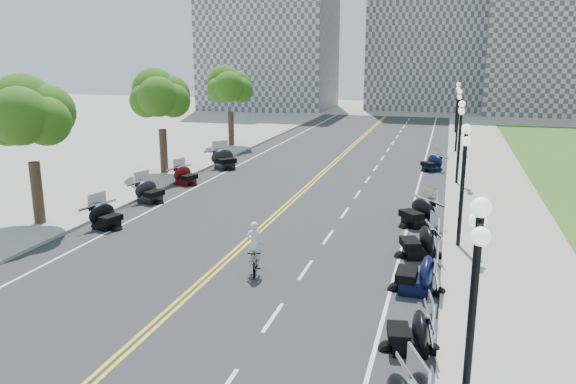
# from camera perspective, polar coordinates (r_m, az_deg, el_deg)

# --- Properties ---
(ground) EXTENTS (160.00, 160.00, 0.00)m
(ground) POSITION_cam_1_polar(r_m,az_deg,el_deg) (21.79, -6.45, -7.03)
(ground) COLOR gray
(road) EXTENTS (16.00, 90.00, 0.01)m
(road) POSITION_cam_1_polar(r_m,az_deg,el_deg) (30.83, 0.60, -0.71)
(road) COLOR #333335
(road) RESTS_ON ground
(centerline_yellow_a) EXTENTS (0.12, 90.00, 0.00)m
(centerline_yellow_a) POSITION_cam_1_polar(r_m,az_deg,el_deg) (30.86, 0.39, -0.68)
(centerline_yellow_a) COLOR yellow
(centerline_yellow_a) RESTS_ON road
(centerline_yellow_b) EXTENTS (0.12, 90.00, 0.00)m
(centerline_yellow_b) POSITION_cam_1_polar(r_m,az_deg,el_deg) (30.80, 0.82, -0.71)
(centerline_yellow_b) COLOR yellow
(centerline_yellow_b) RESTS_ON road
(edge_line_north) EXTENTS (0.12, 90.00, 0.00)m
(edge_line_north) POSITION_cam_1_polar(r_m,az_deg,el_deg) (29.84, 12.54, -1.52)
(edge_line_north) COLOR white
(edge_line_north) RESTS_ON road
(edge_line_south) EXTENTS (0.12, 90.00, 0.00)m
(edge_line_south) POSITION_cam_1_polar(r_m,az_deg,el_deg) (33.05, -10.16, 0.08)
(edge_line_south) COLOR white
(edge_line_south) RESTS_ON road
(lane_dash_5) EXTENTS (0.12, 2.00, 0.00)m
(lane_dash_5) POSITION_cam_1_polar(r_m,az_deg,el_deg) (17.32, -1.53, -12.59)
(lane_dash_5) COLOR white
(lane_dash_5) RESTS_ON road
(lane_dash_6) EXTENTS (0.12, 2.00, 0.00)m
(lane_dash_6) POSITION_cam_1_polar(r_m,az_deg,el_deg) (20.84, 1.80, -7.90)
(lane_dash_6) COLOR white
(lane_dash_6) RESTS_ON road
(lane_dash_7) EXTENTS (0.12, 2.00, 0.00)m
(lane_dash_7) POSITION_cam_1_polar(r_m,az_deg,el_deg) (24.51, 4.11, -4.57)
(lane_dash_7) COLOR white
(lane_dash_7) RESTS_ON road
(lane_dash_8) EXTENTS (0.12, 2.00, 0.00)m
(lane_dash_8) POSITION_cam_1_polar(r_m,az_deg,el_deg) (28.26, 5.79, -2.11)
(lane_dash_8) COLOR white
(lane_dash_8) RESTS_ON road
(lane_dash_9) EXTENTS (0.12, 2.00, 0.00)m
(lane_dash_9) POSITION_cam_1_polar(r_m,az_deg,el_deg) (32.08, 7.08, -0.23)
(lane_dash_9) COLOR white
(lane_dash_9) RESTS_ON road
(lane_dash_10) EXTENTS (0.12, 2.00, 0.00)m
(lane_dash_10) POSITION_cam_1_polar(r_m,az_deg,el_deg) (35.94, 8.08, 1.25)
(lane_dash_10) COLOR white
(lane_dash_10) RESTS_ON road
(lane_dash_11) EXTENTS (0.12, 2.00, 0.00)m
(lane_dash_11) POSITION_cam_1_polar(r_m,az_deg,el_deg) (39.82, 8.90, 2.44)
(lane_dash_11) COLOR white
(lane_dash_11) RESTS_ON road
(lane_dash_12) EXTENTS (0.12, 2.00, 0.00)m
(lane_dash_12) POSITION_cam_1_polar(r_m,az_deg,el_deg) (43.73, 9.57, 3.42)
(lane_dash_12) COLOR white
(lane_dash_12) RESTS_ON road
(lane_dash_13) EXTENTS (0.12, 2.00, 0.00)m
(lane_dash_13) POSITION_cam_1_polar(r_m,az_deg,el_deg) (47.65, 10.13, 4.24)
(lane_dash_13) COLOR white
(lane_dash_13) RESTS_ON road
(lane_dash_14) EXTENTS (0.12, 2.00, 0.00)m
(lane_dash_14) POSITION_cam_1_polar(r_m,az_deg,el_deg) (51.58, 10.60, 4.93)
(lane_dash_14) COLOR white
(lane_dash_14) RESTS_ON road
(lane_dash_15) EXTENTS (0.12, 2.00, 0.00)m
(lane_dash_15) POSITION_cam_1_polar(r_m,az_deg,el_deg) (55.53, 11.01, 5.52)
(lane_dash_15) COLOR white
(lane_dash_15) RESTS_ON road
(lane_dash_16) EXTENTS (0.12, 2.00, 0.00)m
(lane_dash_16) POSITION_cam_1_polar(r_m,az_deg,el_deg) (59.48, 11.37, 6.04)
(lane_dash_16) COLOR white
(lane_dash_16) RESTS_ON road
(lane_dash_17) EXTENTS (0.12, 2.00, 0.00)m
(lane_dash_17) POSITION_cam_1_polar(r_m,az_deg,el_deg) (63.43, 11.68, 6.49)
(lane_dash_17) COLOR white
(lane_dash_17) RESTS_ON road
(lane_dash_18) EXTENTS (0.12, 2.00, 0.00)m
(lane_dash_18) POSITION_cam_1_polar(r_m,az_deg,el_deg) (67.40, 11.96, 6.89)
(lane_dash_18) COLOR white
(lane_dash_18) RESTS_ON road
(lane_dash_19) EXTENTS (0.12, 2.00, 0.00)m
(lane_dash_19) POSITION_cam_1_polar(r_m,az_deg,el_deg) (71.36, 12.20, 7.24)
(lane_dash_19) COLOR white
(lane_dash_19) RESTS_ON road
(sidewalk_north) EXTENTS (5.00, 90.00, 0.15)m
(sidewalk_north) POSITION_cam_1_polar(r_m,az_deg,el_deg) (29.89, 20.41, -1.91)
(sidewalk_north) COLOR #9E9991
(sidewalk_north) RESTS_ON ground
(sidewalk_south) EXTENTS (5.00, 90.00, 0.15)m
(sidewalk_south) POSITION_cam_1_polar(r_m,az_deg,el_deg) (35.01, -16.20, 0.61)
(sidewalk_south) COLOR #9E9991
(sidewalk_south) RESTS_ON ground
(distant_block_a) EXTENTS (18.00, 14.00, 26.00)m
(distant_block_a) POSITION_cam_1_polar(r_m,az_deg,el_deg) (85.01, -1.88, 17.30)
(distant_block_a) COLOR gray
(distant_block_a) RESTS_ON ground
(distant_block_b) EXTENTS (16.00, 12.00, 30.00)m
(distant_block_b) POSITION_cam_1_polar(r_m,az_deg,el_deg) (87.19, 14.06, 18.14)
(distant_block_b) COLOR gray
(distant_block_b) RESTS_ON ground
(distant_block_c) EXTENTS (20.00, 14.00, 22.00)m
(distant_block_c) POSITION_cam_1_polar(r_m,az_deg,el_deg) (85.03, 26.42, 14.58)
(distant_block_c) COLOR gray
(distant_block_c) RESTS_ON ground
(street_lamp_1) EXTENTS (0.50, 1.20, 4.90)m
(street_lamp_1) POSITION_cam_1_polar(r_m,az_deg,el_deg) (11.95, 18.15, -12.20)
(street_lamp_1) COLOR black
(street_lamp_1) RESTS_ON sidewalk_north
(street_lamp_2) EXTENTS (0.50, 1.20, 4.90)m
(street_lamp_2) POSITION_cam_1_polar(r_m,az_deg,el_deg) (23.36, 17.28, 0.51)
(street_lamp_2) COLOR black
(street_lamp_2) RESTS_ON sidewalk_north
(street_lamp_3) EXTENTS (0.50, 1.20, 4.90)m
(street_lamp_3) POSITION_cam_1_polar(r_m,az_deg,el_deg) (35.17, 17.00, 4.81)
(street_lamp_3) COLOR black
(street_lamp_3) RESTS_ON sidewalk_north
(street_lamp_4) EXTENTS (0.50, 1.20, 4.90)m
(street_lamp_4) POSITION_cam_1_polar(r_m,az_deg,el_deg) (47.07, 16.85, 6.93)
(street_lamp_4) COLOR black
(street_lamp_4) RESTS_ON sidewalk_north
(street_lamp_5) EXTENTS (0.50, 1.20, 4.90)m
(street_lamp_5) POSITION_cam_1_polar(r_m,az_deg,el_deg) (59.02, 16.77, 8.20)
(street_lamp_5) COLOR black
(street_lamp_5) RESTS_ON sidewalk_north
(tree_2) EXTENTS (4.80, 4.80, 9.20)m
(tree_2) POSITION_cam_1_polar(r_m,az_deg,el_deg) (27.60, -24.77, 6.36)
(tree_2) COLOR #235619
(tree_2) RESTS_ON sidewalk_south
(tree_3) EXTENTS (4.80, 4.80, 9.20)m
(tree_3) POSITION_cam_1_polar(r_m,az_deg,el_deg) (37.48, -12.78, 8.89)
(tree_3) COLOR #235619
(tree_3) RESTS_ON sidewalk_south
(tree_4) EXTENTS (4.80, 4.80, 9.20)m
(tree_4) POSITION_cam_1_polar(r_m,az_deg,el_deg) (48.33, -5.89, 10.17)
(tree_4) COLOR #235619
(tree_4) RESTS_ON sidewalk_south
(motorcycle_n_4) EXTENTS (2.07, 2.07, 1.26)m
(motorcycle_n_4) POSITION_cam_1_polar(r_m,az_deg,el_deg) (15.63, 12.25, -13.45)
(motorcycle_n_4) COLOR black
(motorcycle_n_4) RESTS_ON road
(motorcycle_n_5) EXTENTS (2.16, 2.16, 1.47)m
(motorcycle_n_5) POSITION_cam_1_polar(r_m,az_deg,el_deg) (19.20, 12.97, -7.88)
(motorcycle_n_5) COLOR black
(motorcycle_n_5) RESTS_ON road
(motorcycle_n_6) EXTENTS (2.53, 2.53, 1.43)m
(motorcycle_n_6) POSITION_cam_1_polar(r_m,az_deg,el_deg) (22.45, 13.12, -4.75)
(motorcycle_n_6) COLOR black
(motorcycle_n_6) RESTS_ON road
(motorcycle_n_7) EXTENTS (2.94, 2.94, 1.46)m
(motorcycle_n_7) POSITION_cam_1_polar(r_m,az_deg,el_deg) (26.48, 13.01, -1.87)
(motorcycle_n_7) COLOR black
(motorcycle_n_7) RESTS_ON road
(motorcycle_n_10) EXTENTS (2.56, 2.56, 1.27)m
(motorcycle_n_10) POSITION_cam_1_polar(r_m,az_deg,el_deg) (39.39, 14.39, 2.98)
(motorcycle_n_10) COLOR black
(motorcycle_n_10) RESTS_ON road
(motorcycle_s_6) EXTENTS (2.23, 2.23, 1.29)m
(motorcycle_s_6) POSITION_cam_1_polar(r_m,az_deg,el_deg) (26.78, -18.00, -2.22)
(motorcycle_s_6) COLOR black
(motorcycle_s_6) RESTS_ON road
(motorcycle_s_7) EXTENTS (2.36, 2.36, 1.34)m
(motorcycle_s_7) POSITION_cam_1_polar(r_m,az_deg,el_deg) (30.85, -13.86, 0.17)
(motorcycle_s_7) COLOR black
(motorcycle_s_7) RESTS_ON road
(motorcycle_s_8) EXTENTS (2.25, 2.25, 1.27)m
(motorcycle_s_8) POSITION_cam_1_polar(r_m,az_deg,el_deg) (34.68, -10.35, 1.76)
(motorcycle_s_8) COLOR #590A0C
(motorcycle_s_8) RESTS_ON road
(motorcycle_s_9) EXTENTS (3.08, 3.08, 1.53)m
(motorcycle_s_9) POSITION_cam_1_polar(r_m,az_deg,el_deg) (39.17, -6.46, 3.46)
(motorcycle_s_9) COLOR black
(motorcycle_s_9) RESTS_ON road
(bicycle) EXTENTS (0.89, 1.70, 0.98)m
(bicycle) POSITION_cam_1_polar(r_m,az_deg,el_deg) (20.31, -3.39, -7.05)
(bicycle) COLOR #A51414
(bicycle) RESTS_ON road
(cyclist_rider) EXTENTS (0.60, 0.39, 1.63)m
(cyclist_rider) POSITION_cam_1_polar(r_m,az_deg,el_deg) (19.88, -3.44, -3.53)
(cyclist_rider) COLOR white
(cyclist_rider) RESTS_ON bicycle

